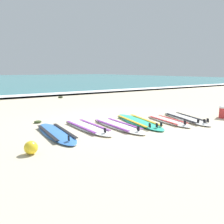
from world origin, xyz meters
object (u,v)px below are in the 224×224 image
beach_ball (31,148)px  surfboard_2 (118,125)px  surfboard_5 (185,118)px  surfboard_1 (87,127)px  surfboard_4 (167,121)px  surfboard_3 (138,121)px  surfboard_0 (56,133)px

beach_ball → surfboard_2: bearing=19.3°
surfboard_5 → beach_ball: (-4.84, -0.51, 0.09)m
surfboard_1 → beach_ball: size_ratio=9.15×
surfboard_4 → beach_ball: beach_ball is taller
surfboard_3 → surfboard_0: bearing=177.5°
surfboard_3 → surfboard_1: bearing=171.4°
surfboard_2 → surfboard_4: same height
surfboard_1 → surfboard_2: 0.82m
surfboard_0 → beach_ball: (-0.89, -1.07, 0.09)m
surfboard_0 → beach_ball: 1.39m
surfboard_1 → surfboard_4: (2.32, -0.63, 0.00)m
surfboard_4 → surfboard_5: size_ratio=0.84×
surfboard_4 → beach_ball: bearing=-172.2°
surfboard_1 → beach_ball: 2.15m
surfboard_2 → surfboard_5: same height
surfboard_3 → surfboard_5: same height
beach_ball → surfboard_4: bearing=7.8°
beach_ball → surfboard_5: bearing=6.0°
surfboard_0 → surfboard_2: size_ratio=1.02×
surfboard_1 → surfboard_4: 2.41m
surfboard_3 → surfboard_5: 1.57m
surfboard_1 → surfboard_5: 3.12m
surfboard_0 → surfboard_1: bearing=8.0°
surfboard_5 → surfboard_3: bearing=163.3°
surfboard_0 → surfboard_5: bearing=-8.1°
surfboard_1 → surfboard_4: size_ratio=1.15×
surfboard_0 → surfboard_3: 2.45m
surfboard_0 → surfboard_3: size_ratio=0.92×
surfboard_5 → surfboard_4: bearing=175.6°
surfboard_2 → beach_ball: (-2.55, -0.89, 0.09)m
surfboard_0 → surfboard_4: size_ratio=1.19×
surfboard_3 → beach_ball: 3.47m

